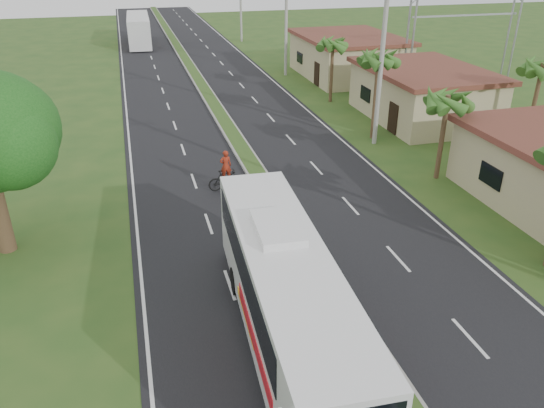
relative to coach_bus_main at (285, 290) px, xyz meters
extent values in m
plane|color=#294D1C|center=(2.40, -1.40, -2.08)|extent=(180.00, 180.00, 0.00)
cube|color=black|center=(2.40, 18.60, -2.07)|extent=(14.00, 160.00, 0.02)
cube|color=gray|center=(2.40, 18.60, -1.98)|extent=(1.20, 160.00, 0.17)
cube|color=#294D1C|center=(2.40, 18.60, -1.89)|extent=(0.95, 160.00, 0.02)
cube|color=silver|center=(-4.30, 18.60, -2.08)|extent=(0.12, 160.00, 0.01)
cube|color=silver|center=(9.10, 18.60, -2.08)|extent=(0.12, 160.00, 0.01)
cube|color=tan|center=(16.40, 20.60, -0.40)|extent=(7.00, 10.00, 3.35)
cube|color=#512D1C|center=(16.40, 20.60, 1.43)|extent=(7.60, 10.60, 0.32)
cube|color=tan|center=(16.40, 34.60, -0.33)|extent=(8.00, 11.00, 3.50)
cube|color=#512D1C|center=(16.40, 34.60, 1.58)|extent=(8.60, 11.60, 0.32)
cylinder|color=#473321|center=(11.80, 10.60, 0.22)|extent=(0.26, 0.26, 4.60)
cylinder|color=#473321|center=(11.20, 17.60, 0.62)|extent=(0.26, 0.26, 5.40)
cylinder|color=#473321|center=(11.70, 26.60, 0.32)|extent=(0.26, 0.26, 4.80)
cylinder|color=#473321|center=(19.90, 13.60, 0.52)|extent=(0.26, 0.26, 5.20)
sphere|color=#154A13|center=(-8.40, 7.60, 2.82)|extent=(3.40, 3.40, 3.40)
cylinder|color=gray|center=(10.90, 16.60, 3.92)|extent=(0.28, 0.28, 12.00)
cylinder|color=gray|center=(10.90, 36.60, 3.42)|extent=(0.28, 0.28, 11.00)
cylinder|color=gray|center=(19.40, 28.10, 3.92)|extent=(0.18, 0.18, 12.00)
cylinder|color=gray|center=(29.40, 28.10, 3.92)|extent=(0.18, 0.18, 12.00)
cylinder|color=gray|center=(19.40, 29.10, 3.92)|extent=(0.18, 0.18, 12.00)
cylinder|color=gray|center=(29.40, 29.10, 3.92)|extent=(0.18, 0.18, 12.00)
cube|color=gray|center=(24.40, 28.60, 3.92)|extent=(10.00, 0.14, 0.14)
cube|color=white|center=(0.00, -0.05, -0.11)|extent=(3.02, 11.80, 3.07)
cube|color=black|center=(0.03, 0.53, 0.57)|extent=(2.95, 9.46, 1.23)
cube|color=red|center=(-0.06, -1.22, -0.72)|extent=(2.74, 5.18, 0.54)
cube|color=#FFB015|center=(0.01, 0.24, -0.96)|extent=(2.63, 3.04, 0.24)
cube|color=white|center=(0.06, 1.11, 1.56)|extent=(1.48, 2.40, 0.27)
cylinder|color=black|center=(-0.94, 3.11, -1.57)|extent=(0.36, 1.03, 1.01)
cylinder|color=black|center=(1.25, 3.00, -1.57)|extent=(0.36, 1.03, 1.01)
cube|color=silver|center=(-1.87, 57.71, -0.28)|extent=(2.92, 11.90, 3.29)
cube|color=black|center=(-1.85, 58.22, 0.71)|extent=(2.88, 8.81, 1.12)
cube|color=orange|center=(-1.90, 56.68, -0.90)|extent=(2.79, 5.73, 0.36)
cylinder|color=black|center=(-3.14, 52.86, -1.58)|extent=(0.34, 1.00, 0.99)
cylinder|color=black|center=(-0.88, 52.79, -1.58)|extent=(0.34, 1.00, 0.99)
cylinder|color=black|center=(-2.87, 62.11, -1.58)|extent=(0.34, 1.00, 0.99)
cylinder|color=black|center=(-0.61, 62.04, -1.58)|extent=(0.34, 1.00, 0.99)
imported|color=black|center=(0.40, 12.04, -1.51)|extent=(1.90, 0.58, 1.13)
imported|color=maroon|center=(0.40, 12.04, -0.71)|extent=(0.61, 0.41, 1.64)
camera|label=1|loc=(-3.90, -12.77, 9.57)|focal=35.00mm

